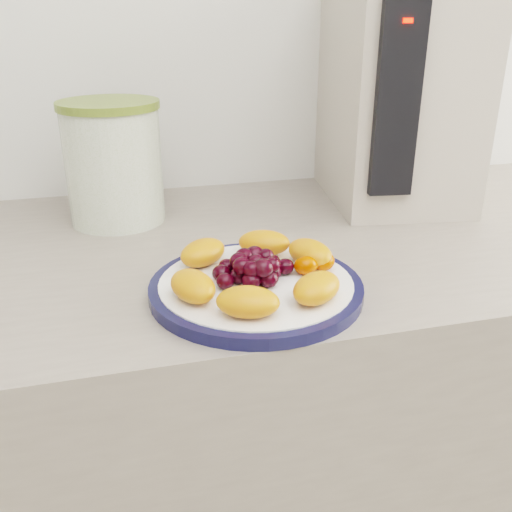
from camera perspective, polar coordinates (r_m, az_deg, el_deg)
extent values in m
cube|color=gray|center=(1.11, 1.71, -20.25)|extent=(3.50, 0.60, 0.90)
cube|color=#9E845C|center=(1.13, 1.69, -21.35)|extent=(3.48, 0.58, 0.84)
cylinder|color=#111438|center=(0.69, 0.00, -3.25)|extent=(0.26, 0.26, 0.01)
cylinder|color=white|center=(0.69, 0.00, -3.17)|extent=(0.23, 0.23, 0.02)
cylinder|color=#415F10|center=(0.94, -14.00, 8.67)|extent=(0.19, 0.19, 0.18)
cylinder|color=olive|center=(0.92, -14.59, 14.44)|extent=(0.20, 0.20, 0.01)
cube|color=#B5A99B|center=(1.05, 13.86, 15.80)|extent=(0.26, 0.33, 0.38)
cube|color=black|center=(0.88, 13.92, 14.85)|extent=(0.07, 0.03, 0.28)
cube|color=#FF0C05|center=(0.87, 14.93, 21.81)|extent=(0.01, 0.01, 0.01)
ellipsoid|color=orange|center=(0.73, 5.43, 0.31)|extent=(0.07, 0.08, 0.03)
ellipsoid|color=orange|center=(0.75, 0.82, 1.35)|extent=(0.08, 0.07, 0.03)
ellipsoid|color=orange|center=(0.73, -5.33, 0.36)|extent=(0.08, 0.08, 0.03)
ellipsoid|color=orange|center=(0.64, -6.33, -3.00)|extent=(0.06, 0.08, 0.03)
ellipsoid|color=orange|center=(0.60, -0.82, -4.61)|extent=(0.08, 0.07, 0.03)
ellipsoid|color=orange|center=(0.64, 6.08, -3.19)|extent=(0.08, 0.08, 0.03)
ellipsoid|color=black|center=(0.68, 0.00, -1.82)|extent=(0.02, 0.02, 0.02)
ellipsoid|color=black|center=(0.69, 1.71, -1.63)|extent=(0.02, 0.02, 0.02)
ellipsoid|color=black|center=(0.70, 0.46, -0.98)|extent=(0.02, 0.02, 0.02)
ellipsoid|color=black|center=(0.69, -1.23, -1.25)|extent=(0.02, 0.02, 0.02)
ellipsoid|color=black|center=(0.68, -1.74, -1.97)|extent=(0.02, 0.02, 0.02)
ellipsoid|color=black|center=(0.66, -0.48, -2.47)|extent=(0.02, 0.02, 0.02)
ellipsoid|color=black|center=(0.67, 1.28, -2.28)|extent=(0.02, 0.02, 0.02)
ellipsoid|color=black|center=(0.70, 2.93, -1.06)|extent=(0.02, 0.02, 0.02)
ellipsoid|color=black|center=(0.71, 1.67, -0.61)|extent=(0.02, 0.02, 0.02)
ellipsoid|color=black|center=(0.72, 0.01, -0.31)|extent=(0.02, 0.02, 0.02)
ellipsoid|color=black|center=(0.71, -1.65, -0.53)|extent=(0.02, 0.02, 0.02)
ellipsoid|color=black|center=(0.70, -2.92, -1.07)|extent=(0.02, 0.02, 0.02)
ellipsoid|color=black|center=(0.68, -3.47, -1.74)|extent=(0.02, 0.02, 0.02)
ellipsoid|color=black|center=(0.66, -3.10, -2.54)|extent=(0.02, 0.02, 0.02)
ellipsoid|color=black|center=(0.67, 0.00, -0.60)|extent=(0.02, 0.02, 0.02)
ellipsoid|color=black|center=(0.69, 0.96, -0.05)|extent=(0.02, 0.02, 0.02)
ellipsoid|color=black|center=(0.69, -0.14, 0.10)|extent=(0.02, 0.02, 0.02)
ellipsoid|color=black|center=(0.69, -1.18, -0.09)|extent=(0.02, 0.02, 0.02)
ellipsoid|color=black|center=(0.68, -1.70, -0.52)|extent=(0.02, 0.02, 0.02)
ellipsoid|color=black|center=(0.66, -1.42, -0.99)|extent=(0.02, 0.02, 0.02)
ellipsoid|color=black|center=(0.66, -0.46, -1.30)|extent=(0.02, 0.02, 0.02)
ellipsoid|color=black|center=(0.66, 0.73, -1.21)|extent=(0.02, 0.02, 0.02)
ellipsoid|color=black|center=(0.67, 1.56, -0.90)|extent=(0.02, 0.02, 0.02)
ellipsoid|color=#C53600|center=(0.70, 5.01, -0.95)|extent=(0.03, 0.03, 0.02)
ellipsoid|color=#C53600|center=(0.71, 6.80, -0.55)|extent=(0.04, 0.03, 0.02)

